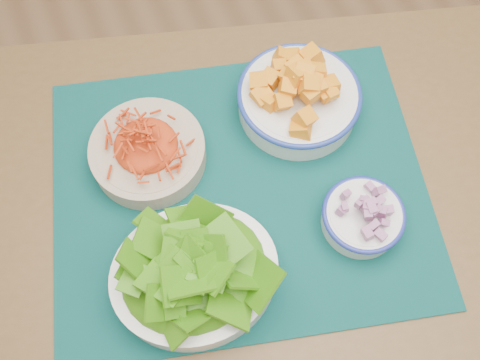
# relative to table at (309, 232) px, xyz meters

# --- Properties ---
(ground) EXTENTS (4.00, 4.00, 0.00)m
(ground) POSITION_rel_table_xyz_m (0.22, 0.24, -0.64)
(ground) COLOR #AA7C52
(ground) RESTS_ON ground
(table) EXTENTS (1.30, 1.04, 0.75)m
(table) POSITION_rel_table_xyz_m (0.00, 0.00, 0.00)
(table) COLOR brown
(table) RESTS_ON ground
(placemat) EXTENTS (0.68, 0.61, 0.00)m
(placemat) POSITION_rel_table_xyz_m (-0.10, 0.08, 0.11)
(placemat) COLOR #042C2B
(placemat) RESTS_ON table
(carrot_bowl) EXTENTS (0.21, 0.21, 0.07)m
(carrot_bowl) POSITION_rel_table_xyz_m (-0.21, 0.18, 0.14)
(carrot_bowl) COLOR #C3AC91
(carrot_bowl) RESTS_ON placemat
(squash_bowl) EXTENTS (0.22, 0.22, 0.10)m
(squash_bowl) POSITION_rel_table_xyz_m (0.05, 0.18, 0.16)
(squash_bowl) COLOR white
(squash_bowl) RESTS_ON placemat
(lettuce_bowl) EXTENTS (0.26, 0.22, 0.10)m
(lettuce_bowl) POSITION_rel_table_xyz_m (-0.21, -0.03, 0.16)
(lettuce_bowl) COLOR white
(lettuce_bowl) RESTS_ON placemat
(onion_bowl) EXTENTS (0.15, 0.15, 0.06)m
(onion_bowl) POSITION_rel_table_xyz_m (0.05, -0.05, 0.14)
(onion_bowl) COLOR white
(onion_bowl) RESTS_ON placemat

